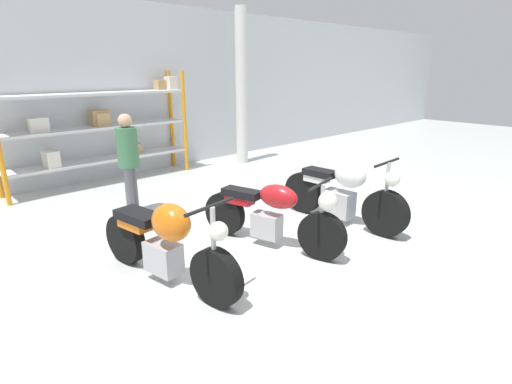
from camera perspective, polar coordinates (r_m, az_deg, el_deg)
ground_plane at (r=5.23m, az=3.03°, el=-8.31°), size 30.00×30.00×0.00m
back_wall at (r=8.97m, az=-21.29°, el=13.25°), size 30.00×0.08×3.60m
shelving_rack at (r=8.61m, az=-21.25°, el=8.72°), size 3.71×0.63×2.20m
support_pillar at (r=9.80m, az=-2.08°, el=14.62°), size 0.28×0.28×3.60m
motorcycle_orange at (r=4.42m, az=-12.85°, el=-6.96°), size 0.66×2.10×1.04m
motorcycle_red at (r=5.17m, az=2.30°, el=-3.10°), size 0.80×2.05×0.97m
motorcycle_white at (r=6.09m, az=12.23°, el=-0.25°), size 0.67×2.09×1.06m
person_browsing at (r=6.54m, az=-17.78°, el=4.82°), size 0.45×0.45×1.60m
toolbox at (r=6.64m, az=18.35°, el=-2.21°), size 0.44×0.26×0.28m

